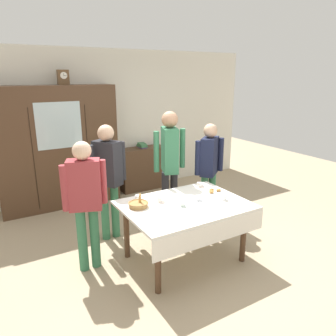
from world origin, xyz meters
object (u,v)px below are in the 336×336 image
at_px(person_beside_shelf, 85,195).
at_px(person_near_right_end, 108,172).
at_px(person_by_cabinet, 209,164).
at_px(tea_cup_center, 138,198).
at_px(bread_basket, 138,204).
at_px(person_behind_table_left, 170,158).
at_px(tea_cup_mid_right, 200,185).
at_px(wall_cabinet, 58,148).
at_px(tea_cup_far_right, 224,198).
at_px(pastry_plate, 215,192).
at_px(bookshelf_low, 143,168).
at_px(tea_cup_back_edge, 198,199).
at_px(mantel_clock, 63,77).
at_px(tea_cup_mid_left, 160,200).
at_px(spoon_far_right, 206,215).
at_px(book_stack, 142,145).
at_px(spoon_front_edge, 229,204).
at_px(dining_table, 186,213).

height_order(person_beside_shelf, person_near_right_end, person_near_right_end).
bearing_deg(person_by_cabinet, tea_cup_center, -165.86).
distance_m(bread_basket, person_behind_table_left, 1.14).
distance_m(tea_cup_mid_right, person_by_cabinet, 0.56).
xyz_separation_m(wall_cabinet, person_behind_table_left, (1.23, -1.65, 0.04)).
distance_m(tea_cup_far_right, pastry_plate, 0.26).
relative_size(bookshelf_low, tea_cup_far_right, 7.13).
xyz_separation_m(wall_cabinet, person_by_cabinet, (1.83, -1.81, -0.10)).
bearing_deg(tea_cup_back_edge, wall_cabinet, 113.20).
relative_size(wall_cabinet, tea_cup_mid_right, 16.01).
height_order(mantel_clock, tea_cup_mid_left, mantel_clock).
bearing_deg(tea_cup_center, tea_cup_mid_left, -46.38).
distance_m(tea_cup_back_edge, spoon_far_right, 0.42).
distance_m(tea_cup_center, spoon_far_right, 0.91).
relative_size(book_stack, spoon_front_edge, 1.88).
distance_m(spoon_far_right, person_by_cabinet, 1.46).
distance_m(wall_cabinet, spoon_far_right, 3.09).
distance_m(mantel_clock, pastry_plate, 3.10).
distance_m(tea_cup_back_edge, person_by_cabinet, 1.06).
bearing_deg(spoon_far_right, pastry_plate, 43.90).
distance_m(tea_cup_back_edge, tea_cup_mid_right, 0.52).
bearing_deg(mantel_clock, tea_cup_back_edge, -70.42).
bearing_deg(tea_cup_mid_right, tea_cup_far_right, -93.49).
bearing_deg(book_stack, spoon_far_right, -102.77).
xyz_separation_m(mantel_clock, bookshelf_low, (1.42, 0.05, -1.78)).
relative_size(bread_basket, person_by_cabinet, 0.15).
relative_size(mantel_clock, spoon_front_edge, 2.02).
height_order(wall_cabinet, bread_basket, wall_cabinet).
xyz_separation_m(tea_cup_back_edge, person_near_right_end, (-0.79, 1.00, 0.21)).
bearing_deg(book_stack, tea_cup_mid_right, -94.99).
distance_m(tea_cup_mid_left, spoon_far_right, 0.64).
bearing_deg(spoon_front_edge, tea_cup_center, 141.30).
bearing_deg(bookshelf_low, tea_cup_back_edge, -101.11).
distance_m(bookshelf_low, tea_cup_far_right, 2.78).
bearing_deg(tea_cup_center, book_stack, 62.80).
bearing_deg(bread_basket, pastry_plate, -5.04).
height_order(spoon_far_right, person_behind_table_left, person_behind_table_left).
bearing_deg(dining_table, tea_cup_back_edge, 9.89).
xyz_separation_m(dining_table, mantel_clock, (-0.71, 2.59, 1.56)).
height_order(bookshelf_low, spoon_far_right, bookshelf_low).
bearing_deg(wall_cabinet, bread_basket, -80.90).
relative_size(mantel_clock, tea_cup_far_right, 1.85).
relative_size(tea_cup_back_edge, person_beside_shelf, 0.08).
relative_size(tea_cup_mid_right, spoon_front_edge, 1.09).
height_order(tea_cup_mid_left, tea_cup_back_edge, same).
distance_m(tea_cup_far_right, person_beside_shelf, 1.67).
height_order(dining_table, tea_cup_mid_left, tea_cup_mid_left).
height_order(person_behind_table_left, person_by_cabinet, person_behind_table_left).
bearing_deg(bookshelf_low, tea_cup_center, -117.20).
bearing_deg(tea_cup_far_right, tea_cup_mid_left, 154.20).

